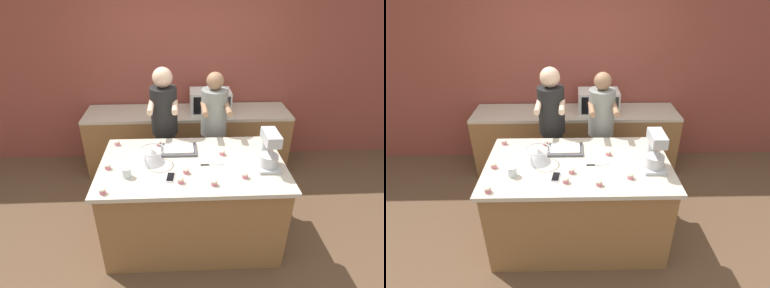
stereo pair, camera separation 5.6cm
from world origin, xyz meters
TOP-DOWN VIEW (x-y plane):
  - ground_plane at (0.00, 0.00)m, footprint 16.00×16.00m
  - back_wall at (0.00, 1.75)m, footprint 10.00×0.06m
  - island_counter at (0.00, 0.00)m, footprint 1.77×1.02m
  - back_counter at (0.00, 1.40)m, footprint 2.80×0.60m
  - person_left at (-0.29, 0.78)m, footprint 0.32×0.49m
  - person_right at (0.29, 0.78)m, footprint 0.32×0.49m
  - stand_mixer at (0.70, -0.08)m, footprint 0.20×0.30m
  - mixing_bowl at (-0.38, 0.03)m, footprint 0.25×0.25m
  - baking_tray at (-0.13, 0.24)m, footprint 0.36×0.26m
  - microwave_oven at (0.31, 1.39)m, footprint 0.54×0.34m
  - cell_phone at (-0.20, -0.23)m, footprint 0.08×0.15m
  - drinking_glass at (-0.59, -0.20)m, footprint 0.08×0.08m
  - knife at (0.17, -0.04)m, footprint 0.22×0.03m
  - cupcake_0 at (-0.06, -0.17)m, footprint 0.06×0.06m
  - cupcake_1 at (-0.78, 0.39)m, footprint 0.06×0.06m
  - cupcake_2 at (-0.79, -0.06)m, footprint 0.06×0.06m
  - cupcake_3 at (0.31, 0.14)m, footprint 0.06×0.06m
  - cupcake_4 at (0.80, 0.23)m, footprint 0.06×0.06m
  - cupcake_5 at (-0.76, -0.43)m, footprint 0.06×0.06m
  - cupcake_6 at (-0.11, -0.31)m, footprint 0.06×0.06m
  - cupcake_7 at (0.17, -0.36)m, footprint 0.06×0.06m
  - cupcake_8 at (-0.34, 0.36)m, footprint 0.06×0.06m
  - cupcake_9 at (0.46, -0.26)m, footprint 0.06×0.06m

SIDE VIEW (x-z plane):
  - ground_plane at x=0.00m, z-range 0.00..0.00m
  - back_counter at x=0.00m, z-range 0.00..0.88m
  - island_counter at x=0.00m, z-range 0.00..0.94m
  - person_right at x=0.29m, z-range 0.05..1.65m
  - person_left at x=-0.29m, z-range 0.06..1.71m
  - knife at x=0.17m, z-range 0.94..0.94m
  - cell_phone at x=-0.20m, z-range 0.94..0.95m
  - baking_tray at x=-0.13m, z-range 0.94..0.98m
  - cupcake_0 at x=-0.06m, z-range 0.94..0.99m
  - cupcake_1 at x=-0.78m, z-range 0.94..0.99m
  - cupcake_2 at x=-0.79m, z-range 0.94..0.99m
  - cupcake_3 at x=0.31m, z-range 0.94..0.99m
  - cupcake_4 at x=0.80m, z-range 0.94..0.99m
  - cupcake_5 at x=-0.76m, z-range 0.94..0.99m
  - cupcake_6 at x=-0.11m, z-range 0.94..0.99m
  - cupcake_7 at x=0.17m, z-range 0.94..0.99m
  - cupcake_8 at x=-0.34m, z-range 0.94..0.99m
  - cupcake_9 at x=0.46m, z-range 0.94..0.99m
  - drinking_glass at x=-0.59m, z-range 0.94..1.03m
  - mixing_bowl at x=-0.38m, z-range 0.94..1.09m
  - microwave_oven at x=0.31m, z-range 0.88..1.18m
  - stand_mixer at x=0.70m, z-range 0.92..1.28m
  - back_wall at x=0.00m, z-range 0.00..2.70m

